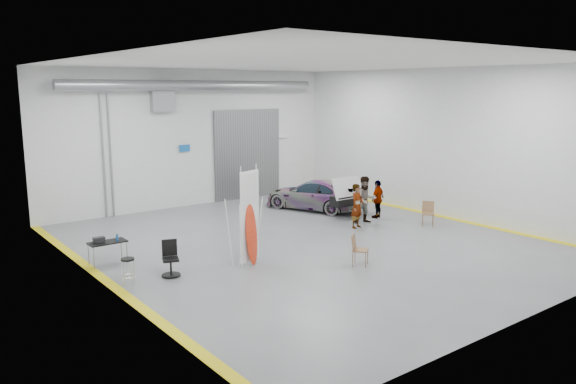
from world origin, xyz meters
TOP-DOWN VIEW (x-y plane):
  - ground at (0.00, 0.00)m, footprint 16.00×16.00m
  - room_shell at (0.24, 2.22)m, footprint 14.02×16.18m
  - sedan_car at (3.64, 3.98)m, footprint 3.24×4.75m
  - person_a at (2.79, 0.48)m, footprint 0.69×0.54m
  - person_b at (3.58, 0.83)m, footprint 1.07×0.94m
  - person_c at (4.61, 1.16)m, footprint 0.97×0.61m
  - surfboard_display at (-2.97, -0.87)m, footprint 0.82×0.41m
  - folding_chair_near at (-0.37, -2.89)m, footprint 0.61×0.67m
  - folding_chair_far at (5.13, -0.97)m, footprint 0.61×0.70m
  - shop_stool at (-6.46, -0.30)m, footprint 0.37×0.37m
  - work_table at (-6.31, 1.81)m, footprint 1.10×0.55m
  - office_chair at (-5.26, -0.31)m, footprint 0.56×0.59m
  - trunk_lid at (3.64, 2.03)m, footprint 1.49×0.90m

SIDE VIEW (x-z plane):
  - ground at x=0.00m, z-range 0.00..0.00m
  - folding_chair_far at x=5.13m, z-range -0.17..0.76m
  - folding_chair_near at x=-0.37m, z-range -0.18..0.76m
  - shop_stool at x=-6.46m, z-range 0.00..0.73m
  - office_chair at x=-5.26m, z-range -0.06..0.94m
  - sedan_car at x=3.64m, z-range 0.00..1.28m
  - work_table at x=-6.31m, z-range 0.24..1.13m
  - person_c at x=4.61m, z-range 0.00..1.55m
  - person_a at x=2.79m, z-range 0.00..1.68m
  - person_b at x=3.58m, z-range 0.00..1.84m
  - surfboard_display at x=-2.97m, z-range -0.29..2.72m
  - trunk_lid at x=3.64m, z-range 1.28..1.32m
  - room_shell at x=0.24m, z-range 1.07..7.08m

